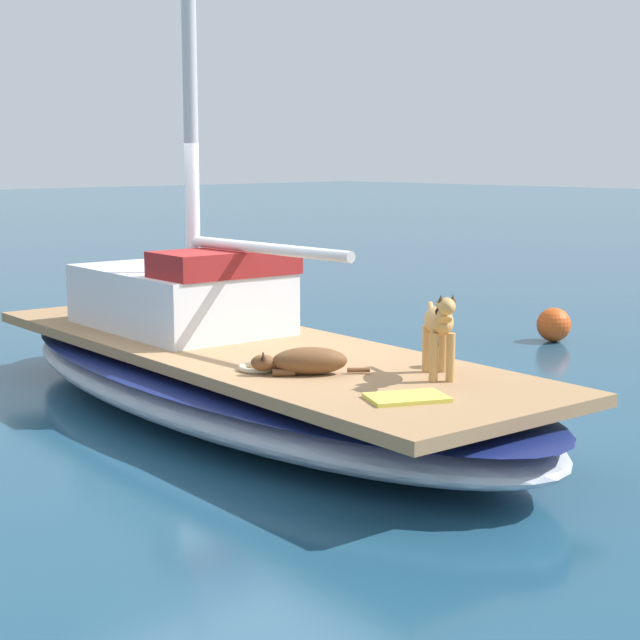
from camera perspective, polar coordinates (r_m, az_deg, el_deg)
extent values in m
plane|color=navy|center=(9.60, -4.07, -5.26)|extent=(120.00, 120.00, 0.00)
ellipsoid|color=#B2B7C1|center=(9.53, -4.09, -3.63)|extent=(3.04, 7.37, 0.56)
ellipsoid|color=navy|center=(9.50, -4.10, -2.57)|extent=(3.05, 7.40, 0.08)
cube|color=#A37A51|center=(9.47, -4.11, -1.68)|extent=(2.54, 6.76, 0.10)
cylinder|color=silver|center=(9.22, -3.06, 4.00)|extent=(0.10, 2.20, 0.10)
cube|color=silver|center=(10.41, -7.87, 1.20)|extent=(1.56, 2.30, 0.60)
cube|color=maroon|center=(9.74, -5.32, 3.19)|extent=(1.38, 0.80, 0.24)
ellipsoid|color=brown|center=(8.15, -0.57, -2.29)|extent=(0.63, 0.58, 0.22)
ellipsoid|color=brown|center=(8.14, -3.18, -2.38)|extent=(0.24, 0.23, 0.13)
cone|color=black|center=(8.09, -3.18, -2.07)|extent=(0.05, 0.05, 0.05)
cone|color=black|center=(8.17, -3.18, -1.94)|extent=(0.05, 0.05, 0.05)
cylinder|color=brown|center=(8.10, -2.03, -2.94)|extent=(0.18, 0.16, 0.06)
cylinder|color=brown|center=(8.22, -2.06, -2.77)|extent=(0.18, 0.16, 0.06)
cylinder|color=brown|center=(8.20, 2.16, -2.80)|extent=(0.16, 0.14, 0.04)
ellipsoid|color=tan|center=(8.06, 6.63, -0.05)|extent=(0.50, 0.54, 0.22)
cylinder|color=tan|center=(7.94, 7.27, -2.08)|extent=(0.07, 0.07, 0.38)
cylinder|color=tan|center=(7.92, 6.33, -2.09)|extent=(0.07, 0.07, 0.38)
cylinder|color=tan|center=(8.30, 6.85, -1.59)|extent=(0.07, 0.07, 0.38)
cylinder|color=tan|center=(8.27, 5.94, -1.60)|extent=(0.07, 0.07, 0.38)
cylinder|color=tan|center=(7.82, 6.91, 0.48)|extent=(0.20, 0.21, 0.19)
ellipsoid|color=tan|center=(7.69, 7.06, 0.76)|extent=(0.24, 0.25, 0.13)
cone|color=#45331C|center=(7.69, 7.40, 1.20)|extent=(0.05, 0.05, 0.06)
cone|color=#45331C|center=(7.68, 6.74, 1.20)|extent=(0.05, 0.05, 0.06)
torus|color=black|center=(7.82, 6.91, 0.48)|extent=(0.18, 0.18, 0.10)
cylinder|color=tan|center=(8.41, 6.25, 0.55)|extent=(0.18, 0.20, 0.12)
cylinder|color=#B7B7BC|center=(8.52, 6.85, -2.32)|extent=(0.16, 0.16, 0.08)
cylinder|color=#B7B7BC|center=(8.51, 6.86, -1.73)|extent=(0.13, 0.13, 0.10)
cylinder|color=black|center=(8.49, 6.87, -1.30)|extent=(0.15, 0.15, 0.03)
torus|color=beige|center=(8.34, -3.46, -2.66)|extent=(0.32, 0.32, 0.04)
cube|color=#D8D14C|center=(7.36, 4.85, -4.32)|extent=(0.66, 0.57, 0.03)
sphere|color=#E55119|center=(13.57, 12.87, -0.25)|extent=(0.44, 0.44, 0.44)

